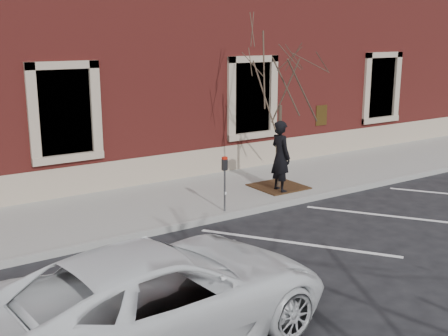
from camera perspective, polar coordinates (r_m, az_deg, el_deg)
ground at (r=13.86m, az=1.38°, el=-4.91°), size 120.00×120.00×0.00m
sidewalk_near at (r=15.24m, az=-2.40°, el=-2.90°), size 40.00×3.50×0.15m
curb_near at (r=13.80m, az=1.50°, el=-4.67°), size 40.00×0.12×0.15m
parking_stripes at (r=12.23m, az=7.36°, el=-7.58°), size 28.00×4.40×0.01m
building_civic at (r=19.98m, az=-11.71°, el=12.17°), size 40.00×8.62×8.00m
man at (r=15.27m, az=5.77°, el=1.17°), size 0.52×0.74×1.96m
parking_meter at (r=13.50m, az=0.07°, el=-0.58°), size 0.12×0.09×1.36m
tree_grate at (r=15.92m, az=5.55°, el=-1.88°), size 1.34×1.34×0.03m
sapling at (r=15.41m, az=5.80°, el=8.71°), size 2.53×2.53×4.22m
white_truck at (r=8.25m, az=-6.70°, el=-12.80°), size 5.59×2.98×1.49m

